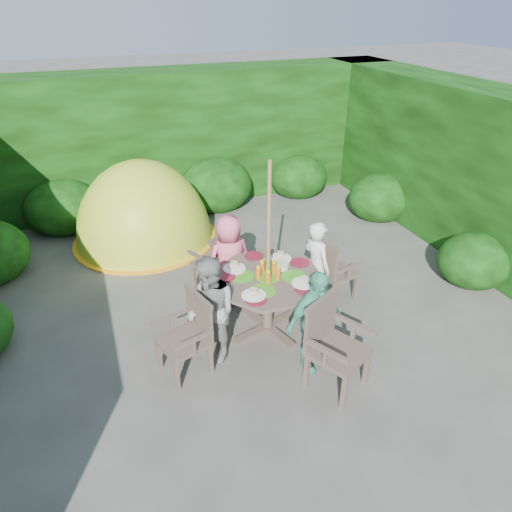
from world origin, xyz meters
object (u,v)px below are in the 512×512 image
object	(u,v)px
parasol_pole	(268,253)
garden_chair_front	(332,343)
garden_chair_right	(331,269)
garden_chair_left	(189,334)
dome_tent	(146,239)
garden_chair_back	(218,260)
child_front	(314,321)
child_right	(316,266)
patio_table	(268,285)
child_left	(211,311)
child_back	(230,260)

from	to	relation	value
parasol_pole	garden_chair_front	distance (m)	1.24
garden_chair_right	garden_chair_left	size ratio (longest dim) A/B	1.00
garden_chair_left	dome_tent	world-z (taller)	dome_tent
garden_chair_back	child_front	distance (m)	1.90
garden_chair_back	child_right	distance (m)	1.36
patio_table	garden_chair_front	xyz separation A→B (m)	(0.30, -1.05, -0.14)
child_right	child_left	bearing A→B (deg)	95.08
parasol_pole	dome_tent	xyz separation A→B (m)	(-1.05, 3.00, -1.10)
child_back	parasol_pole	bearing A→B (deg)	101.45
parasol_pole	child_back	bearing A→B (deg)	106.87
garden_chair_right	garden_chair_back	size ratio (longest dim) A/B	0.98
child_right	child_back	bearing A→B (deg)	50.08
parasol_pole	dome_tent	distance (m)	3.36
garden_chair_back	child_left	world-z (taller)	child_left
child_back	garden_chair_left	bearing A→B (deg)	47.52
garden_chair_right	child_left	world-z (taller)	child_left
parasol_pole	garden_chair_right	distance (m)	1.26
patio_table	child_left	xyz separation A→B (m)	(-0.77, -0.23, -0.02)
child_back	child_front	size ratio (longest dim) A/B	1.03
patio_table	parasol_pole	size ratio (longest dim) A/B	0.77
patio_table	child_right	size ratio (longest dim) A/B	1.34
child_front	child_right	bearing A→B (deg)	50.23
child_front	garden_chair_right	bearing A→B (deg)	41.46
child_left	child_front	distance (m)	1.13
parasol_pole	garden_chair_left	bearing A→B (deg)	-163.06
garden_chair_front	garden_chair_left	bearing A→B (deg)	123.10
garden_chair_back	garden_chair_front	world-z (taller)	garden_chair_front
child_left	child_back	size ratio (longest dim) A/B	1.01
garden_chair_front	child_back	distance (m)	1.90
garden_chair_front	dome_tent	distance (m)	4.30
child_back	dome_tent	size ratio (longest dim) A/B	0.46
child_left	garden_chair_back	bearing A→B (deg)	146.73
patio_table	parasol_pole	bearing A→B (deg)	-150.32
garden_chair_back	dome_tent	xyz separation A→B (m)	(-0.74, 1.94, -0.49)
child_front	garden_chair_back	bearing A→B (deg)	94.87
garden_chair_right	child_right	world-z (taller)	child_right
patio_table	garden_chair_left	bearing A→B (deg)	-163.01
garden_chair_left	child_front	xyz separation A→B (m)	(1.28, -0.45, 0.14)
garden_chair_left	garden_chair_front	xyz separation A→B (m)	(1.35, -0.73, 0.05)
garden_chair_front	child_right	world-z (taller)	child_right
garden_chair_left	patio_table	bearing A→B (deg)	90.99
patio_table	child_right	world-z (taller)	child_right
child_back	garden_chair_front	bearing A→B (deg)	100.92
child_left	child_front	bearing A→B (deg)	48.18
dome_tent	garden_chair_left	bearing A→B (deg)	-96.80
garden_chair_left	dome_tent	xyz separation A→B (m)	(0.01, 3.32, -0.48)
patio_table	garden_chair_left	world-z (taller)	patio_table
garden_chair_left	child_right	xyz separation A→B (m)	(1.82, 0.55, 0.15)
parasol_pole	child_back	world-z (taller)	parasol_pole
patio_table	child_front	size ratio (longest dim) A/B	1.37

